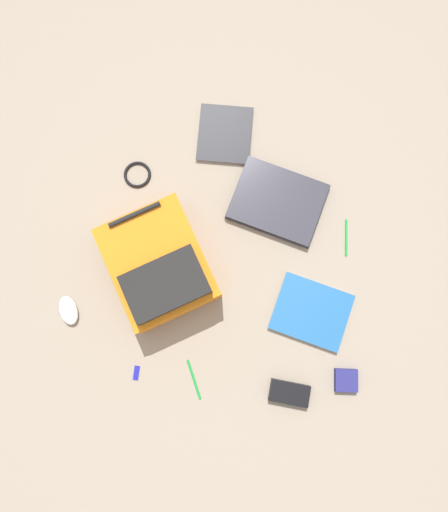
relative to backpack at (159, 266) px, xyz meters
name	(u,v)px	position (x,y,z in m)	size (l,w,h in m)	color
ground_plane	(224,255)	(-0.21, -0.11, -0.09)	(3.65, 3.65, 0.00)	gray
backpack	(159,266)	(0.00, 0.00, 0.00)	(0.48, 0.49, 0.20)	orange
laptop	(278,202)	(-0.35, -0.35, -0.07)	(0.35, 0.28, 0.03)	#24242C
book_blue	(311,312)	(-0.56, 0.01, -0.08)	(0.28, 0.24, 0.02)	silver
book_comic	(225,134)	(-0.09, -0.56, -0.08)	(0.24, 0.26, 0.01)	silver
computer_mouse	(68,310)	(0.28, 0.23, -0.07)	(0.06, 0.11, 0.03)	silver
cable_coil	(137,175)	(0.19, -0.32, -0.08)	(0.10, 0.10, 0.01)	black
power_brick	(289,393)	(-0.55, 0.31, -0.07)	(0.07, 0.14, 0.03)	black
pen_black	(194,380)	(-0.21, 0.35, -0.08)	(0.01, 0.01, 0.14)	#198C33
pen_blue	(346,238)	(-0.63, -0.29, -0.08)	(0.01, 0.01, 0.14)	#198C33
earbud_pouch	(346,380)	(-0.73, 0.21, -0.07)	(0.08, 0.08, 0.03)	navy
usb_stick	(136,373)	(-0.01, 0.38, -0.08)	(0.02, 0.05, 0.01)	#191999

